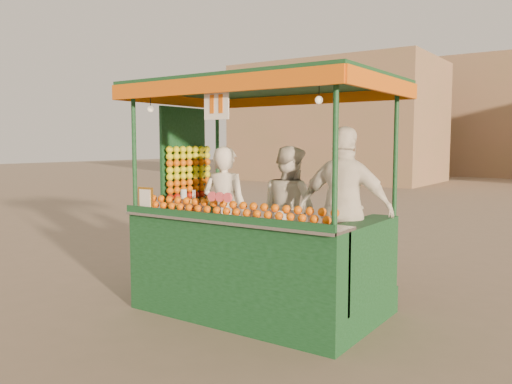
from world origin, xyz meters
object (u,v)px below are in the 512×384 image
Objects in this scene: juice_cart at (251,239)px; vendor_middle at (289,211)px; vendor_right at (345,210)px; vendor_left at (225,212)px.

vendor_middle is (0.11, 0.66, 0.25)m from juice_cart.
juice_cart is 1.81× the size of vendor_middle.
vendor_right reaches higher than vendor_middle.
vendor_middle reaches higher than vendor_left.
vendor_right reaches higher than vendor_left.
vendor_right is at bearing 20.30° from juice_cart.
juice_cart is at bearing 15.22° from vendor_right.
vendor_middle is 0.88× the size of vendor_right.
juice_cart reaches higher than vendor_left.
vendor_left is at bearing 162.35° from juice_cart.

